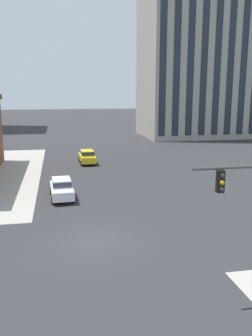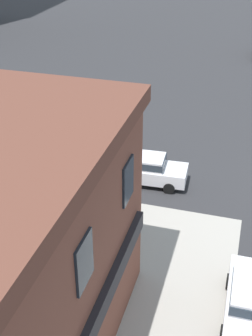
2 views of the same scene
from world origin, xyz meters
The scene contains 3 objects.
ground_plane centered at (0.00, 0.00, 0.00)m, with size 320.00×320.00×0.00m, color #2D2D30.
car_main_northbound_near centered at (-1.85, 9.49, 0.92)m, with size 2.08×4.49×1.68m.
car_main_northbound_far centered at (1.50, 23.99, 0.92)m, with size 2.02×4.46×1.68m.
Camera 1 is at (-1.98, -20.28, 8.96)m, focal length 38.40 mm.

